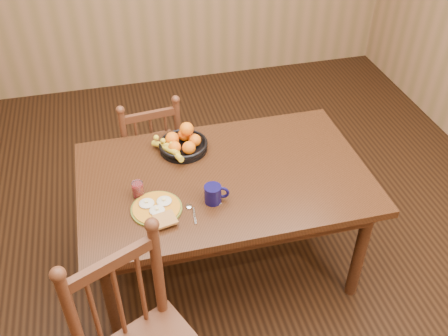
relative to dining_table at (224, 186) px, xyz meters
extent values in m
cube|color=black|center=(0.00, 0.00, -0.67)|extent=(4.50, 5.00, 0.01)
cube|color=black|center=(0.00, 0.00, 0.06)|extent=(1.60, 1.00, 0.04)
cube|color=black|center=(0.00, 0.42, -0.01)|extent=(1.40, 0.04, 0.10)
cube|color=black|center=(0.00, -0.42, -0.01)|extent=(1.40, 0.04, 0.10)
cube|color=black|center=(0.72, 0.00, -0.01)|extent=(0.04, 0.84, 0.10)
cube|color=black|center=(-0.72, 0.00, -0.01)|extent=(0.04, 0.84, 0.10)
cylinder|color=black|center=(-0.70, -0.40, -0.31)|extent=(0.07, 0.07, 0.70)
cylinder|color=black|center=(0.70, -0.40, -0.31)|extent=(0.07, 0.07, 0.70)
cylinder|color=black|center=(-0.70, 0.40, -0.31)|extent=(0.07, 0.07, 0.70)
cylinder|color=black|center=(0.70, 0.40, -0.31)|extent=(0.07, 0.07, 0.70)
cube|color=#432314|center=(-0.35, 0.73, -0.24)|extent=(0.46, 0.44, 0.04)
cylinder|color=#432314|center=(-0.20, 0.91, -0.46)|extent=(0.03, 0.03, 0.41)
cylinder|color=#432314|center=(-0.54, 0.87, -0.46)|extent=(0.03, 0.03, 0.41)
cylinder|color=#432314|center=(-0.17, 0.59, -0.46)|extent=(0.03, 0.03, 0.41)
cylinder|color=#432314|center=(-0.51, 0.55, -0.46)|extent=(0.03, 0.03, 0.41)
cylinder|color=#432314|center=(-0.16, 0.57, 0.01)|extent=(0.04, 0.04, 0.49)
cylinder|color=#432314|center=(-0.50, 0.53, 0.01)|extent=(0.04, 0.04, 0.49)
cylinder|color=#432314|center=(-0.33, 0.55, -0.04)|extent=(0.02, 0.02, 0.38)
cube|color=#432314|center=(-0.33, 0.55, 0.18)|extent=(0.34, 0.07, 0.05)
cylinder|color=#432314|center=(-0.82, -0.79, 0.13)|extent=(0.05, 0.05, 0.58)
cylinder|color=#432314|center=(-0.46, -0.62, 0.13)|extent=(0.05, 0.05, 0.58)
cylinder|color=#432314|center=(-0.64, -0.70, 0.07)|extent=(0.02, 0.02, 0.45)
cube|color=#432314|center=(-0.64, -0.70, 0.33)|extent=(0.38, 0.20, 0.06)
cylinder|color=#59601E|center=(-0.40, -0.19, 0.09)|extent=(0.26, 0.26, 0.01)
cylinder|color=#C37819|center=(-0.40, -0.19, 0.10)|extent=(0.24, 0.24, 0.01)
ellipsoid|color=silver|center=(-0.45, -0.15, 0.11)|extent=(0.08, 0.08, 0.01)
cube|color=#F2E08C|center=(-0.45, -0.15, 0.12)|extent=(0.02, 0.02, 0.01)
ellipsoid|color=silver|center=(-0.36, -0.16, 0.11)|extent=(0.08, 0.08, 0.01)
cube|color=#F2E08C|center=(-0.36, -0.16, 0.12)|extent=(0.02, 0.02, 0.01)
ellipsoid|color=silver|center=(-0.40, -0.22, 0.11)|extent=(0.08, 0.08, 0.01)
cube|color=#F2E08C|center=(-0.40, -0.22, 0.12)|extent=(0.02, 0.02, 0.01)
cube|color=brown|center=(-0.37, -0.29, 0.11)|extent=(0.12, 0.12, 0.01)
cube|color=silver|center=(-0.10, -0.16, 0.09)|extent=(0.06, 0.14, 0.00)
cube|color=silver|center=(-0.09, -0.07, 0.09)|extent=(0.04, 0.05, 0.00)
cube|color=silver|center=(-0.22, -0.28, 0.09)|extent=(0.02, 0.12, 0.00)
ellipsoid|color=silver|center=(-0.24, -0.20, 0.09)|extent=(0.03, 0.04, 0.01)
cylinder|color=#0E0B3C|center=(-0.11, -0.19, 0.13)|extent=(0.09, 0.09, 0.10)
torus|color=#0E0B3C|center=(-0.06, -0.19, 0.13)|extent=(0.07, 0.04, 0.07)
cylinder|color=black|center=(-0.11, -0.19, 0.18)|extent=(0.08, 0.08, 0.00)
cylinder|color=silver|center=(-0.48, -0.06, 0.13)|extent=(0.06, 0.06, 0.09)
cylinder|color=maroon|center=(-0.48, -0.06, 0.12)|extent=(0.05, 0.05, 0.07)
cylinder|color=black|center=(-0.18, 0.28, 0.09)|extent=(0.28, 0.28, 0.02)
torus|color=black|center=(-0.18, 0.28, 0.13)|extent=(0.29, 0.29, 0.02)
cylinder|color=black|center=(-0.18, 0.28, 0.09)|extent=(0.10, 0.10, 0.01)
sphere|color=orange|center=(-0.11, 0.28, 0.14)|extent=(0.07, 0.07, 0.07)
sphere|color=orange|center=(-0.15, 0.35, 0.14)|extent=(0.08, 0.08, 0.08)
sphere|color=orange|center=(-0.23, 0.33, 0.15)|extent=(0.08, 0.08, 0.08)
sphere|color=orange|center=(-0.23, 0.24, 0.14)|extent=(0.07, 0.07, 0.07)
sphere|color=orange|center=(-0.15, 0.22, 0.14)|extent=(0.08, 0.08, 0.08)
sphere|color=orange|center=(-0.15, 0.31, 0.21)|extent=(0.08, 0.08, 0.08)
cylinder|color=yellow|center=(-0.27, 0.24, 0.13)|extent=(0.10, 0.17, 0.07)
cylinder|color=yellow|center=(-0.29, 0.29, 0.13)|extent=(0.14, 0.15, 0.07)
cylinder|color=yellow|center=(-0.24, 0.19, 0.13)|extent=(0.06, 0.18, 0.07)
camera|label=1|loc=(-0.52, -2.06, 1.86)|focal=40.00mm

